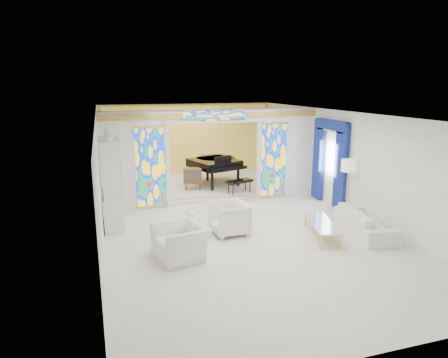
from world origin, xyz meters
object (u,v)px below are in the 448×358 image
object	(u,v)px
china_cabinet	(112,184)
armchair_right	(229,218)
coffee_table	(322,223)
grand_piano	(216,163)
sofa	(365,222)
tv_console	(193,176)
armchair_left	(180,241)

from	to	relation	value
china_cabinet	armchair_right	size ratio (longest dim) A/B	2.98
coffee_table	grand_piano	bearing A→B (deg)	102.08
sofa	tv_console	distance (m)	6.10
armchair_left	armchair_right	world-z (taller)	armchair_right
coffee_table	armchair_right	bearing A→B (deg)	157.55
china_cabinet	armchair_right	bearing A→B (deg)	-27.43
grand_piano	sofa	bearing A→B (deg)	-85.13
armchair_left	sofa	size ratio (longest dim) A/B	0.54
tv_console	coffee_table	bearing A→B (deg)	-51.87
coffee_table	tv_console	distance (m)	5.41
grand_piano	china_cabinet	bearing A→B (deg)	-157.90
tv_console	armchair_left	bearing A→B (deg)	-91.63
china_cabinet	grand_piano	size ratio (longest dim) A/B	0.87
coffee_table	armchair_left	bearing A→B (deg)	-177.28
grand_piano	tv_console	size ratio (longest dim) A/B	4.25
armchair_right	tv_console	size ratio (longest dim) A/B	1.24
armchair_left	grand_piano	bearing A→B (deg)	144.25
china_cabinet	sofa	size ratio (longest dim) A/B	1.27
china_cabinet	armchair_left	world-z (taller)	china_cabinet
armchair_left	sofa	distance (m)	4.83
armchair_right	sofa	world-z (taller)	armchair_right
armchair_right	tv_console	distance (m)	4.05
armchair_left	tv_console	bearing A→B (deg)	151.74
sofa	tv_console	xyz separation A→B (m)	(-3.39, 5.06, 0.35)
coffee_table	tv_console	world-z (taller)	tv_console
grand_piano	tv_console	bearing A→B (deg)	-167.31
coffee_table	grand_piano	world-z (taller)	grand_piano
tv_console	grand_piano	bearing A→B (deg)	44.78
armchair_right	tv_console	world-z (taller)	tv_console
armchair_left	grand_piano	distance (m)	6.24
china_cabinet	armchair_right	distance (m)	3.26
china_cabinet	armchair_right	xyz separation A→B (m)	(2.82, -1.46, -0.75)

